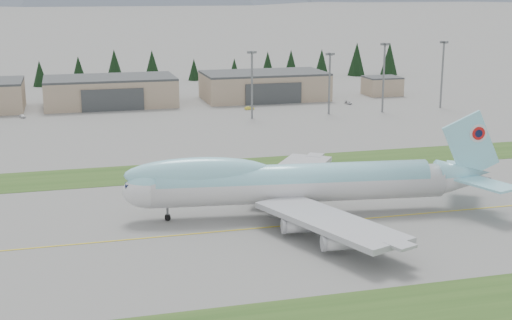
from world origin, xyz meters
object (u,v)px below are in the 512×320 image
object	(u,v)px
boeing_747_freighter	(295,182)
service_vehicle_c	(348,104)
hangar_right	(264,86)
hangar_center	(110,91)
service_vehicle_a	(22,118)
service_vehicle_b	(249,110)

from	to	relation	value
boeing_747_freighter	service_vehicle_c	bearing A→B (deg)	70.58
hangar_right	service_vehicle_c	world-z (taller)	hangar_right
boeing_747_freighter	hangar_center	distance (m)	146.20
hangar_center	service_vehicle_a	size ratio (longest dim) A/B	13.82
boeing_747_freighter	service_vehicle_b	bearing A→B (deg)	86.73
hangar_right	service_vehicle_c	xyz separation A→B (m)	(27.53, -20.33, -5.39)
hangar_center	service_vehicle_c	bearing A→B (deg)	-13.08
boeing_747_freighter	hangar_right	distance (m)	147.91
hangar_right	service_vehicle_b	distance (m)	26.41
boeing_747_freighter	service_vehicle_c	distance (m)	138.28
service_vehicle_c	boeing_747_freighter	bearing A→B (deg)	-119.67
service_vehicle_b	service_vehicle_c	xyz separation A→B (m)	(39.54, 2.56, 0.00)
boeing_747_freighter	hangar_right	world-z (taller)	boeing_747_freighter
boeing_747_freighter	service_vehicle_c	size ratio (longest dim) A/B	19.10
service_vehicle_a	service_vehicle_c	world-z (taller)	service_vehicle_a
service_vehicle_c	hangar_right	bearing A→B (deg)	140.43
boeing_747_freighter	hangar_right	bearing A→B (deg)	83.75
hangar_center	service_vehicle_a	bearing A→B (deg)	-148.84
hangar_right	service_vehicle_c	size ratio (longest dim) A/B	12.09
hangar_right	service_vehicle_a	bearing A→B (deg)	-168.36
hangar_right	service_vehicle_a	xyz separation A→B (m)	(-90.99, -18.74, -5.39)
hangar_right	service_vehicle_a	distance (m)	93.06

